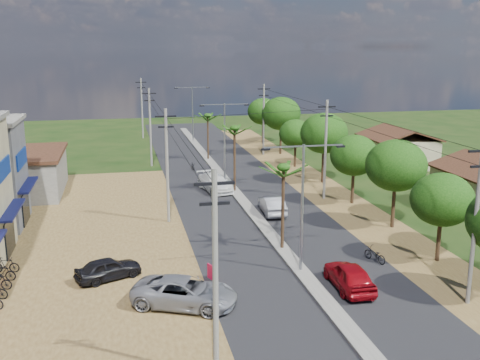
% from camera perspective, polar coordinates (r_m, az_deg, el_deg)
% --- Properties ---
extents(ground, '(160.00, 160.00, 0.00)m').
position_cam_1_polar(ground, '(35.22, 6.16, -9.32)').
color(ground, black).
rests_on(ground, ground).
extents(road, '(12.00, 110.00, 0.04)m').
position_cam_1_polar(road, '(48.86, 0.64, -2.69)').
color(road, black).
rests_on(road, ground).
extents(median, '(1.00, 90.00, 0.18)m').
position_cam_1_polar(median, '(51.67, -0.10, -1.72)').
color(median, '#605E56').
rests_on(median, ground).
extents(dirt_lot_west, '(18.00, 46.00, 0.04)m').
position_cam_1_polar(dirt_lot_west, '(41.31, -17.91, -6.41)').
color(dirt_lot_west, brown).
rests_on(dirt_lot_west, ground).
extents(dirt_shoulder_east, '(5.00, 90.00, 0.03)m').
position_cam_1_polar(dirt_shoulder_east, '(51.36, 9.93, -2.10)').
color(dirt_shoulder_east, brown).
rests_on(dirt_shoulder_east, ground).
extents(low_shed, '(10.40, 10.40, 3.95)m').
position_cam_1_polar(low_shed, '(56.96, -22.59, 0.61)').
color(low_shed, '#605E56').
rests_on(low_shed, ground).
extents(house_east_far, '(7.60, 7.50, 4.60)m').
position_cam_1_polar(house_east_far, '(67.60, 15.75, 3.38)').
color(house_east_far, gray).
rests_on(house_east_far, ground).
extents(tree_east_b, '(4.00, 4.00, 5.83)m').
position_cam_1_polar(tree_east_b, '(37.78, 19.84, -1.89)').
color(tree_east_b, black).
rests_on(tree_east_b, ground).
extents(tree_east_c, '(4.60, 4.60, 6.83)m').
position_cam_1_polar(tree_east_c, '(43.70, 15.57, 1.42)').
color(tree_east_c, black).
rests_on(tree_east_c, ground).
extents(tree_east_d, '(4.20, 4.20, 6.13)m').
position_cam_1_polar(tree_east_d, '(49.84, 11.52, 2.46)').
color(tree_east_d, black).
rests_on(tree_east_d, ground).
extents(tree_east_e, '(4.80, 4.80, 7.14)m').
position_cam_1_polar(tree_east_e, '(57.09, 8.54, 4.71)').
color(tree_east_e, black).
rests_on(tree_east_e, ground).
extents(tree_east_f, '(3.80, 3.80, 5.52)m').
position_cam_1_polar(tree_east_f, '(64.60, 5.67, 4.72)').
color(tree_east_f, black).
rests_on(tree_east_f, ground).
extents(tree_east_g, '(5.00, 5.00, 7.38)m').
position_cam_1_polar(tree_east_g, '(72.18, 4.20, 6.74)').
color(tree_east_g, black).
rests_on(tree_east_g, ground).
extents(tree_east_h, '(4.40, 4.40, 6.52)m').
position_cam_1_polar(tree_east_h, '(79.83, 2.36, 6.96)').
color(tree_east_h, black).
rests_on(tree_east_h, ground).
extents(palm_median_near, '(2.00, 2.00, 6.15)m').
position_cam_1_polar(palm_median_near, '(37.19, 4.44, 0.90)').
color(palm_median_near, black).
rests_on(palm_median_near, ground).
extents(palm_median_mid, '(2.00, 2.00, 6.55)m').
position_cam_1_polar(palm_median_mid, '(52.40, -0.56, 4.99)').
color(palm_median_mid, black).
rests_on(palm_median_mid, ground).
extents(palm_median_far, '(2.00, 2.00, 5.85)m').
position_cam_1_polar(palm_median_far, '(68.09, -3.31, 6.37)').
color(palm_median_far, black).
rests_on(palm_median_far, ground).
extents(streetlight_near, '(5.10, 0.18, 8.00)m').
position_cam_1_polar(streetlight_near, '(33.67, 6.36, -1.79)').
color(streetlight_near, gray).
rests_on(streetlight_near, ground).
extents(streetlight_mid, '(5.10, 0.18, 8.00)m').
position_cam_1_polar(streetlight_mid, '(57.42, -1.57, 4.60)').
color(streetlight_mid, gray).
rests_on(streetlight_mid, ground).
extents(streetlight_far, '(5.10, 0.18, 8.00)m').
position_cam_1_polar(streetlight_far, '(81.92, -4.85, 7.19)').
color(streetlight_far, gray).
rests_on(streetlight_far, ground).
extents(utility_pole_w_a, '(1.60, 0.24, 9.00)m').
position_cam_1_polar(utility_pole_w_a, '(22.82, -2.53, -9.29)').
color(utility_pole_w_a, '#605E56').
rests_on(utility_pole_w_a, ground).
extents(utility_pole_w_b, '(1.60, 0.24, 9.00)m').
position_cam_1_polar(utility_pole_w_b, '(43.80, -7.42, 1.69)').
color(utility_pole_w_b, '#605E56').
rests_on(utility_pole_w_b, ground).
extents(utility_pole_w_c, '(1.60, 0.24, 9.00)m').
position_cam_1_polar(utility_pole_w_c, '(65.45, -9.11, 5.50)').
color(utility_pole_w_c, '#605E56').
rests_on(utility_pole_w_c, ground).
extents(utility_pole_w_d, '(1.60, 0.24, 9.00)m').
position_cam_1_polar(utility_pole_w_d, '(86.29, -9.94, 7.34)').
color(utility_pole_w_d, '#605E56').
rests_on(utility_pole_w_d, ground).
extents(utility_pole_e_a, '(1.60, 0.24, 9.00)m').
position_cam_1_polar(utility_pole_e_a, '(31.85, 22.83, -3.72)').
color(utility_pole_e_a, '#605E56').
rests_on(utility_pole_e_a, ground).
extents(utility_pole_e_b, '(1.60, 0.24, 9.00)m').
position_cam_1_polar(utility_pole_e_b, '(50.87, 8.68, 3.28)').
color(utility_pole_e_b, '#605E56').
rests_on(utility_pole_e_b, ground).
extents(utility_pole_e_c, '(1.60, 0.24, 9.00)m').
position_cam_1_polar(utility_pole_e_c, '(71.62, 2.42, 6.32)').
color(utility_pole_e_c, '#605E56').
rests_on(utility_pole_e_c, ground).
extents(car_red_near, '(1.96, 4.63, 1.56)m').
position_cam_1_polar(car_red_near, '(33.09, 11.04, -9.57)').
color(car_red_near, maroon).
rests_on(car_red_near, ground).
extents(car_silver_mid, '(1.86, 4.66, 1.51)m').
position_cam_1_polar(car_silver_mid, '(46.57, 3.28, -2.58)').
color(car_silver_mid, gray).
rests_on(car_silver_mid, ground).
extents(car_white_far, '(3.22, 5.71, 1.56)m').
position_cam_1_polar(car_white_far, '(53.98, -2.57, -0.31)').
color(car_white_far, silver).
rests_on(car_white_far, ground).
extents(car_parked_silver, '(6.18, 4.64, 1.56)m').
position_cam_1_polar(car_parked_silver, '(30.59, -5.62, -11.36)').
color(car_parked_silver, gray).
rests_on(car_parked_silver, ground).
extents(car_parked_dark, '(4.22, 3.00, 1.33)m').
position_cam_1_polar(car_parked_dark, '(34.67, -13.23, -8.80)').
color(car_parked_dark, black).
rests_on(car_parked_dark, ground).
extents(moto_rider_east, '(1.22, 1.94, 0.96)m').
position_cam_1_polar(moto_rider_east, '(37.44, 13.52, -7.44)').
color(moto_rider_east, black).
rests_on(moto_rider_east, ground).
extents(moto_rider_west_a, '(0.69, 1.66, 0.85)m').
position_cam_1_polar(moto_rider_west_a, '(52.58, -2.99, -1.09)').
color(moto_rider_west_a, black).
rests_on(moto_rider_west_a, ground).
extents(moto_rider_west_b, '(0.57, 1.55, 0.91)m').
position_cam_1_polar(moto_rider_west_b, '(62.80, -4.81, 1.30)').
color(moto_rider_west_b, black).
rests_on(moto_rider_west_b, ground).
extents(roadside_sign, '(0.49, 1.08, 0.94)m').
position_cam_1_polar(roadside_sign, '(33.71, -2.80, -9.47)').
color(roadside_sign, '#BB1139').
rests_on(roadside_sign, ground).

